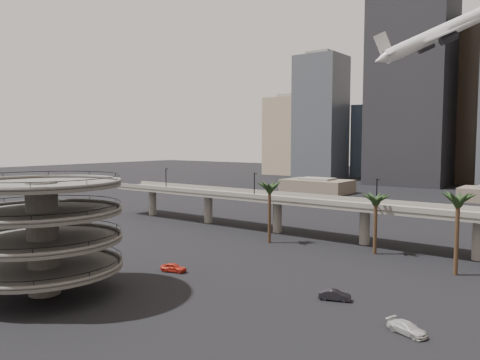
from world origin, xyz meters
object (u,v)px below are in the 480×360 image
Objects in this scene: parking_ramp at (42,226)px; car_c at (407,328)px; car_a at (174,267)px; overpass at (318,206)px; car_b at (335,295)px; airborne_jet at (435,36)px.

parking_ramp is 50.14m from car_c.
car_a is 39.56m from car_c.
parking_ramp is 0.17× the size of overpass.
car_a is 28.10m from car_b.
car_b is (34.56, 22.74, -9.11)m from parking_ramp.
car_c is (39.51, -2.05, -0.05)m from car_a.
car_b is (27.90, 3.42, -0.02)m from car_a.
airborne_jet is at bearing -41.44° from car_a.
overpass reaches higher than car_a.
parking_ramp is 90.06m from airborne_jet.
parking_ramp is 60.46m from overpass.
car_a is (6.67, 19.32, -9.09)m from parking_ramp.
parking_ramp is 0.94× the size of airborne_jet.
car_a is 0.99× the size of car_b.
overpass is at bearing 177.96° from airborne_jet.
car_b is (21.56, -36.26, -6.62)m from overpass.
car_a is (-25.92, -56.69, -44.76)m from airborne_jet.
airborne_jet is 4.95× the size of car_c.
car_c is at bearing -51.52° from overpass.
parking_ramp reaches higher than car_a.
car_b is at bearing 84.00° from car_c.
airborne_jet is (19.59, 17.01, 38.17)m from overpass.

